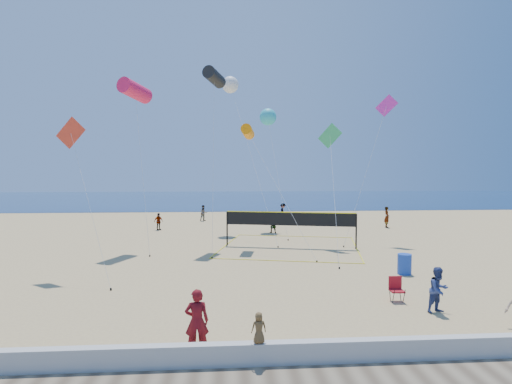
{
  "coord_description": "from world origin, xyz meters",
  "views": [
    {
      "loc": [
        -1.97,
        -13.3,
        5.14
      ],
      "look_at": [
        -0.89,
        2.0,
        4.33
      ],
      "focal_mm": 28.0,
      "sensor_mm": 36.0,
      "label": 1
    }
  ],
  "objects": [
    {
      "name": "ground",
      "position": [
        0.0,
        0.0,
        0.0
      ],
      "size": [
        120.0,
        120.0,
        0.0
      ],
      "primitive_type": "plane",
      "color": "tan",
      "rests_on": "ground"
    },
    {
      "name": "bystander_a",
      "position": [
        5.64,
        0.45,
        0.83
      ],
      "size": [
        0.96,
        0.84,
        1.67
      ],
      "primitive_type": "imported",
      "rotation": [
        0.0,
        0.0,
        0.29
      ],
      "color": "navy",
      "rests_on": "ground"
    },
    {
      "name": "camp_chair",
      "position": [
        4.66,
        1.82,
        0.54
      ],
      "size": [
        0.54,
        0.66,
        1.06
      ],
      "rotation": [
        0.0,
        0.0,
        -0.04
      ],
      "color": "#A4121D",
      "rests_on": "ground"
    },
    {
      "name": "far_person_0",
      "position": [
        -8.05,
        21.82,
        0.74
      ],
      "size": [
        0.89,
        0.84,
        1.48
      ],
      "primitive_type": "imported",
      "rotation": [
        0.0,
        0.0,
        0.71
      ],
      "color": "gray",
      "rests_on": "ground"
    },
    {
      "name": "kite_4",
      "position": [
        5.06,
        13.8,
        7.22
      ],
      "size": [
        2.05,
        7.65,
        8.47
      ],
      "rotation": [
        0.0,
        0.0,
        -0.41
      ],
      "color": "#32B167",
      "rests_on": "ground"
    },
    {
      "name": "far_person_2",
      "position": [
        12.48,
        21.96,
        0.95
      ],
      "size": [
        0.51,
        0.73,
        1.9
      ],
      "primitive_type": "imported",
      "rotation": [
        0.0,
        0.0,
        1.48
      ],
      "color": "gray",
      "rests_on": "ground"
    },
    {
      "name": "kite_7",
      "position": [
        1.62,
        22.47,
        9.97
      ],
      "size": [
        1.9,
        7.71,
        10.73
      ],
      "rotation": [
        0.0,
        0.0,
        0.32
      ],
      "color": "#31BBCC",
      "rests_on": "ground"
    },
    {
      "name": "far_person_3",
      "position": [
        -4.5,
        27.96,
        0.81
      ],
      "size": [
        0.97,
        0.89,
        1.62
      ],
      "primitive_type": "imported",
      "rotation": [
        0.0,
        0.0,
        0.43
      ],
      "color": "gray",
      "rests_on": "ground"
    },
    {
      "name": "volleyball_net",
      "position": [
        2.21,
        13.29,
        1.63
      ],
      "size": [
        10.67,
        10.56,
        2.39
      ],
      "rotation": [
        0.0,
        0.0,
        -0.23
      ],
      "color": "black",
      "rests_on": "ground"
    },
    {
      "name": "kite_5",
      "position": [
        9.54,
        15.59,
        9.39
      ],
      "size": [
        4.75,
        3.19,
        10.8
      ],
      "rotation": [
        0.0,
        0.0,
        -0.23
      ],
      "color": "#D729B8",
      "rests_on": "ground"
    },
    {
      "name": "toddler",
      "position": [
        -1.17,
        -3.04,
        1.01
      ],
      "size": [
        0.43,
        0.32,
        0.82
      ],
      "primitive_type": "imported",
      "rotation": [
        0.0,
        0.0,
        3.28
      ],
      "color": "brown",
      "rests_on": "seawall"
    },
    {
      "name": "kite_1",
      "position": [
        -2.89,
        14.7,
        11.61
      ],
      "size": [
        1.63,
        5.92,
        12.21
      ],
      "rotation": [
        0.0,
        0.0,
        -0.37
      ],
      "color": "black",
      "rests_on": "ground"
    },
    {
      "name": "kite_3",
      "position": [
        -9.72,
        7.32,
        6.7
      ],
      "size": [
        3.69,
        3.71,
        7.87
      ],
      "rotation": [
        0.0,
        0.0,
        -0.04
      ],
      "color": "red",
      "rests_on": "ground"
    },
    {
      "name": "kite_0",
      "position": [
        -8.11,
        13.96,
        10.47
      ],
      "size": [
        2.47,
        4.56,
        11.17
      ],
      "rotation": [
        0.0,
        0.0,
        -0.42
      ],
      "color": "#E81B50",
      "rests_on": "ground"
    },
    {
      "name": "far_person_4",
      "position": [
        3.8,
        28.2,
        0.87
      ],
      "size": [
        0.88,
        1.24,
        1.75
      ],
      "primitive_type": "imported",
      "rotation": [
        0.0,
        0.0,
        1.35
      ],
      "color": "gray",
      "rests_on": "ground"
    },
    {
      "name": "far_person_1",
      "position": [
        1.75,
        19.45,
        0.78
      ],
      "size": [
        1.53,
        0.95,
        1.57
      ],
      "primitive_type": "imported",
      "rotation": [
        0.0,
        0.0,
        -0.36
      ],
      "color": "gray",
      "rests_on": "ground"
    },
    {
      "name": "trash_barrel",
      "position": [
        6.8,
        5.8,
        0.5
      ],
      "size": [
        0.83,
        0.83,
        1.01
      ],
      "primitive_type": "cylinder",
      "rotation": [
        0.0,
        0.0,
        -0.29
      ],
      "color": "#1B42B1",
      "rests_on": "ground"
    },
    {
      "name": "woman",
      "position": [
        -2.86,
        -2.23,
        0.92
      ],
      "size": [
        0.7,
        0.48,
        1.84
      ],
      "primitive_type": "imported",
      "rotation": [
        0.0,
        0.0,
        3.2
      ],
      "color": "maroon",
      "rests_on": "ground"
    },
    {
      "name": "kite_6",
      "position": [
        -1.74,
        21.94,
        12.65
      ],
      "size": [
        4.09,
        9.81,
        13.38
      ],
      "rotation": [
        0.0,
        0.0,
        0.36
      ],
      "color": "white",
      "rests_on": "ground"
    },
    {
      "name": "seawall",
      "position": [
        0.0,
        -3.0,
        0.3
      ],
      "size": [
        32.0,
        0.3,
        0.6
      ],
      "primitive_type": "cube",
      "color": "#B9B8B4",
      "rests_on": "ground"
    },
    {
      "name": "ocean",
      "position": [
        0.0,
        62.0,
        0.01
      ],
      "size": [
        140.0,
        50.0,
        0.03
      ],
      "primitive_type": "cube",
      "color": "navy",
      "rests_on": "ground"
    },
    {
      "name": "kite_2",
      "position": [
        -0.61,
        13.98,
        7.81
      ],
      "size": [
        4.2,
        6.33,
        8.3
      ],
      "rotation": [
        0.0,
        0.0,
        -0.19
      ],
      "color": "orange",
      "rests_on": "ground"
    }
  ]
}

